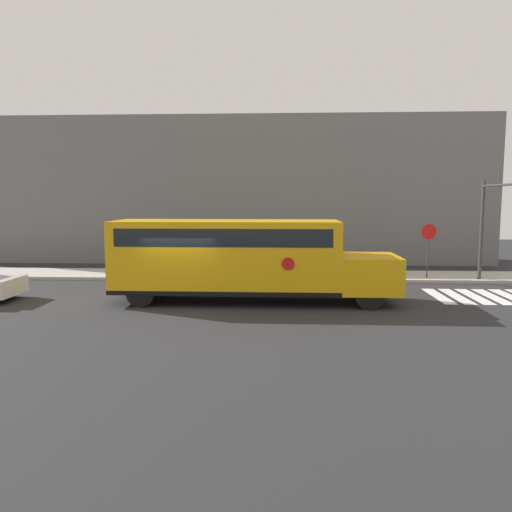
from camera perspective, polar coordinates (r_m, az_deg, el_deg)
ground_plane at (r=18.69m, az=-8.34°, el=-5.44°), size 60.00×60.00×0.00m
sidewalk_strip at (r=24.98m, az=-5.43°, el=-2.17°), size 44.00×3.00×0.15m
building_backdrop at (r=31.13m, az=-3.76°, el=7.45°), size 32.00×4.00×8.66m
crosswalk_stripes at (r=22.08m, az=26.22°, el=-4.18°), size 5.40×3.20×0.01m
school_bus at (r=18.62m, az=-1.88°, el=0.02°), size 10.52×2.57×3.06m
stop_sign at (r=24.71m, az=19.08°, el=1.38°), size 0.71×0.10×2.68m
traffic_light at (r=23.96m, az=25.58°, el=4.25°), size 0.28×3.63×4.68m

